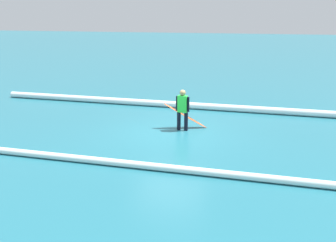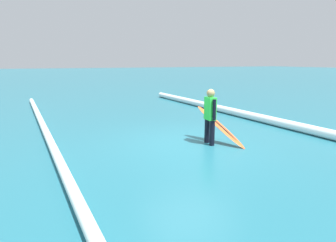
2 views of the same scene
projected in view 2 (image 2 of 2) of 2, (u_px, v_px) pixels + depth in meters
The scene contains 5 objects.
ground_plane at pixel (190, 143), 7.95m from camera, with size 183.21×183.21×0.00m, color #1F6373.
surfer at pixel (210, 114), 7.65m from camera, with size 0.52×0.22×1.52m.
surfboard at pixel (220, 126), 7.85m from camera, with size 1.64×0.82×0.99m.
wave_crest_foreground at pixel (272, 121), 10.13m from camera, with size 0.30×0.30×18.17m, color white.
wave_crest_midground at pixel (71, 187), 4.91m from camera, with size 0.20×0.20×25.26m, color white.
Camera 2 is at (-6.74, 3.67, 2.24)m, focal length 30.28 mm.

